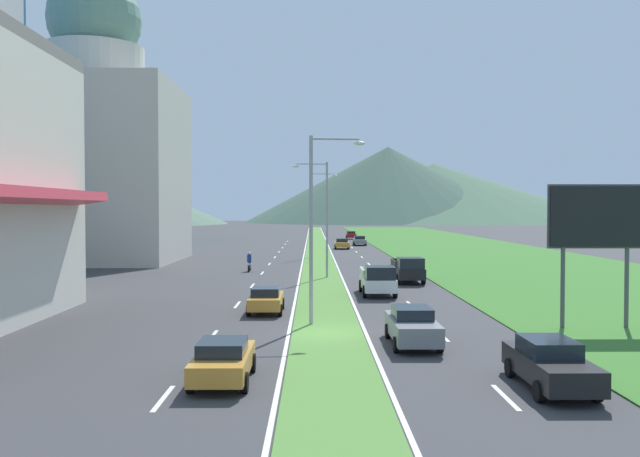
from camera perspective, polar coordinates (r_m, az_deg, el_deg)
ground_plane at (r=30.65m, az=0.63°, el=-8.93°), size 600.00×600.00×0.00m
grass_median at (r=90.30m, az=-0.20°, el=-1.92°), size 3.20×240.00×0.06m
grass_verge_right at (r=92.76m, az=12.64°, el=-1.86°), size 24.00×240.00×0.06m
lane_dash_left_1 at (r=21.21m, az=-13.07°, el=-13.76°), size 0.16×2.80×0.01m
lane_dash_left_2 at (r=30.66m, az=-9.05°, el=-8.94°), size 0.16×2.80×0.01m
lane_dash_left_3 at (r=40.30m, az=-6.98°, el=-6.39°), size 0.16×2.80×0.01m
lane_dash_left_4 at (r=50.02m, az=-5.73°, el=-4.82°), size 0.16×2.80×0.01m
lane_dash_left_5 at (r=59.78m, az=-4.89°, el=-3.76°), size 0.16×2.80×0.01m
lane_dash_left_6 at (r=69.56m, az=-4.28°, el=-3.00°), size 0.16×2.80×0.01m
lane_dash_left_7 at (r=79.36m, az=-3.83°, el=-2.43°), size 0.16×2.80×0.01m
lane_dash_left_8 at (r=89.17m, az=-3.47°, el=-1.98°), size 0.16×2.80×0.01m
lane_dash_left_9 at (r=98.99m, az=-3.19°, el=-1.62°), size 0.16×2.80×0.01m
lane_dash_left_10 at (r=108.81m, az=-2.95°, el=-1.33°), size 0.16×2.80×0.01m
lane_dash_left_11 at (r=118.63m, az=-2.76°, el=-1.08°), size 0.16×2.80×0.01m
lane_dash_right_1 at (r=21.53m, az=15.36°, el=-13.55°), size 0.16×2.80×0.01m
lane_dash_right_2 at (r=30.88m, az=10.26°, el=-8.87°), size 0.16×2.80×0.01m
lane_dash_right_3 at (r=40.46m, az=7.62°, el=-6.36°), size 0.16×2.80×0.01m
lane_dash_right_4 at (r=50.15m, az=6.00°, el=-4.80°), size 0.16×2.80×0.01m
lane_dash_right_5 at (r=59.89m, az=4.91°, el=-3.75°), size 0.16×2.80×0.01m
lane_dash_right_6 at (r=69.66m, az=4.13°, el=-3.00°), size 0.16×2.80×0.01m
lane_dash_right_7 at (r=79.44m, az=3.55°, el=-2.42°), size 0.16×2.80×0.01m
lane_dash_right_8 at (r=89.24m, az=3.09°, el=-1.98°), size 0.16×2.80×0.01m
lane_dash_right_9 at (r=99.05m, az=2.72°, el=-1.62°), size 0.16×2.80×0.01m
lane_dash_right_10 at (r=108.87m, az=2.42°, el=-1.33°), size 0.16×2.80×0.01m
lane_dash_right_11 at (r=118.69m, az=2.17°, el=-1.08°), size 0.16×2.80×0.01m
edge_line_median_left at (r=90.30m, az=-1.31°, el=-1.93°), size 0.16×240.00×0.01m
edge_line_median_right at (r=90.33m, az=0.91°, el=-1.93°), size 0.16×240.00×0.01m
domed_building at (r=77.20m, az=-18.38°, el=6.59°), size 17.48×17.48×30.91m
midrise_colored at (r=127.44m, az=-14.25°, el=4.29°), size 12.04×12.04×23.27m
hill_far_left at (r=279.51m, az=-22.17°, el=3.44°), size 139.16×139.16×30.08m
hill_far_center at (r=297.87m, az=5.75°, el=3.71°), size 125.25×125.25×32.95m
hill_far_right at (r=315.30m, az=9.55°, el=2.99°), size 162.20×162.20×26.41m
street_lamp_near at (r=32.59m, az=-0.26°, el=0.98°), size 2.70×0.39×9.16m
street_lamp_mid at (r=55.17m, az=0.27°, el=1.43°), size 2.90×0.30×9.46m
street_lamp_far at (r=77.80m, az=-0.44°, el=1.65°), size 3.02×0.40×9.85m
billboard_roadside at (r=34.10m, az=22.22°, el=0.43°), size 4.51×0.28×6.79m
car_0 at (r=127.56m, az=2.64°, el=-0.55°), size 1.91×4.07×1.47m
car_1 at (r=95.90m, az=1.85°, el=-1.28°), size 2.03×4.04×1.46m
car_2 at (r=37.01m, az=-4.58°, el=-5.98°), size 1.87×4.06×1.39m
car_3 at (r=105.64m, az=3.36°, el=-1.02°), size 1.95×4.74×1.45m
car_4 at (r=22.75m, az=18.81°, el=-10.71°), size 1.89×4.72×1.54m
car_5 at (r=28.49m, az=7.79°, el=-8.12°), size 1.93×4.77×1.56m
car_6 at (r=22.57m, az=-8.17°, el=-10.91°), size 1.87×4.31×1.40m
pickup_truck_0 at (r=52.30m, az=7.43°, el=-3.47°), size 2.18×5.40×2.00m
pickup_truck_1 at (r=44.38m, az=4.91°, el=-4.37°), size 2.18×5.40×2.00m
motorcycle_rider at (r=61.34m, az=-5.97°, el=-2.94°), size 0.36×2.00×1.80m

